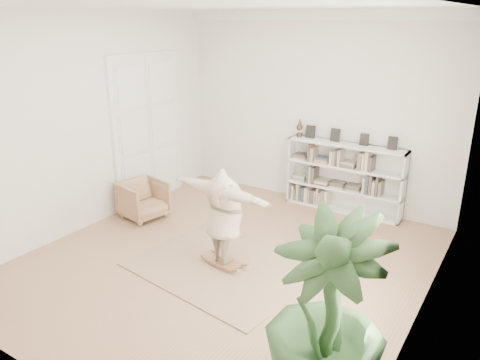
{
  "coord_description": "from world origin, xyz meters",
  "views": [
    {
      "loc": [
        3.55,
        -5.16,
        3.48
      ],
      "look_at": [
        -0.01,
        0.4,
        1.17
      ],
      "focal_mm": 35.0,
      "sensor_mm": 36.0,
      "label": 1
    }
  ],
  "objects_px": {
    "person": "(224,214)",
    "rocker_board": "(225,262)",
    "bookshelf": "(344,178)",
    "armchair": "(143,200)",
    "houseplant": "(326,316)"
  },
  "relations": [
    {
      "from": "rocker_board",
      "to": "bookshelf",
      "type": "bearing_deg",
      "value": 85.07
    },
    {
      "from": "bookshelf",
      "to": "houseplant",
      "type": "height_order",
      "value": "houseplant"
    },
    {
      "from": "bookshelf",
      "to": "person",
      "type": "xyz_separation_m",
      "value": [
        -0.67,
        -2.98,
        0.21
      ]
    },
    {
      "from": "armchair",
      "to": "houseplant",
      "type": "height_order",
      "value": "houseplant"
    },
    {
      "from": "rocker_board",
      "to": "person",
      "type": "xyz_separation_m",
      "value": [
        -0.0,
        -0.0,
        0.77
      ]
    },
    {
      "from": "person",
      "to": "rocker_board",
      "type": "bearing_deg",
      "value": -127.32
    },
    {
      "from": "armchair",
      "to": "houseplant",
      "type": "bearing_deg",
      "value": -105.86
    },
    {
      "from": "bookshelf",
      "to": "rocker_board",
      "type": "bearing_deg",
      "value": -102.61
    },
    {
      "from": "bookshelf",
      "to": "armchair",
      "type": "relative_size",
      "value": 2.94
    },
    {
      "from": "bookshelf",
      "to": "houseplant",
      "type": "xyz_separation_m",
      "value": [
        1.56,
        -4.61,
        0.33
      ]
    },
    {
      "from": "armchair",
      "to": "houseplant",
      "type": "xyz_separation_m",
      "value": [
        4.48,
        -2.33,
        0.63
      ]
    },
    {
      "from": "armchair",
      "to": "rocker_board",
      "type": "height_order",
      "value": "armchair"
    },
    {
      "from": "armchair",
      "to": "houseplant",
      "type": "distance_m",
      "value": 5.09
    },
    {
      "from": "rocker_board",
      "to": "person",
      "type": "distance_m",
      "value": 0.77
    },
    {
      "from": "bookshelf",
      "to": "rocker_board",
      "type": "height_order",
      "value": "bookshelf"
    }
  ]
}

